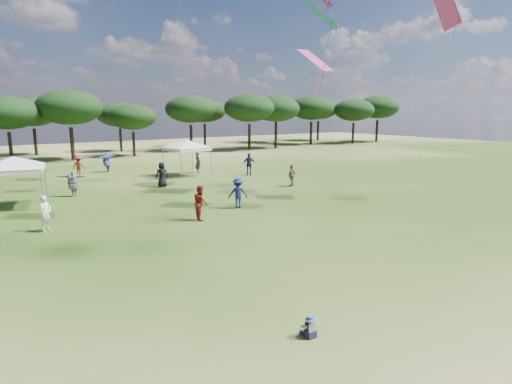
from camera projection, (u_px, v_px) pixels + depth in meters
ground at (380, 360)px, 9.39m from camera, size 140.00×140.00×0.00m
tree_line at (55, 110)px, 47.82m from camera, size 108.78×17.63×7.77m
tent_left at (13, 159)px, 23.65m from camera, size 5.93×5.93×3.18m
tent_right at (186, 141)px, 35.15m from camera, size 6.12×6.12×3.28m
toddler at (310, 327)px, 10.32m from camera, size 0.37×0.41×0.55m
festival_crowd at (82, 181)px, 27.73m from camera, size 28.92×21.25×1.87m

